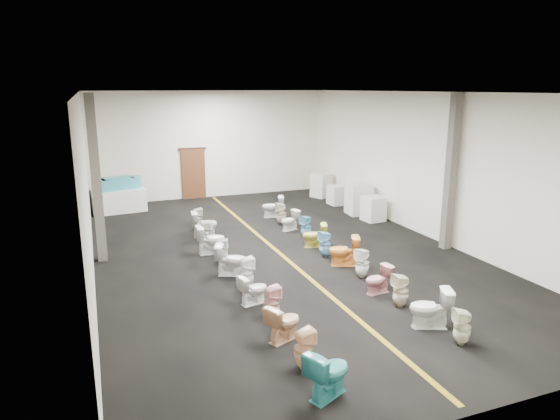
{
  "coord_description": "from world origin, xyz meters",
  "views": [
    {
      "loc": [
        -4.86,
        -12.89,
        4.63
      ],
      "look_at": [
        0.48,
        1.0,
        0.96
      ],
      "focal_mm": 32.0,
      "sensor_mm": 36.0,
      "label": 1
    }
  ],
  "objects_px": {
    "bathtub": "(117,184)",
    "toilet_left_2": "(284,322)",
    "toilet_left_7": "(222,251)",
    "toilet_left_9": "(207,233)",
    "toilet_right_3": "(378,280)",
    "toilet_left_4": "(253,289)",
    "toilet_right_9": "(290,220)",
    "appliance_crate_a": "(373,209)",
    "toilet_left_3": "(272,303)",
    "toilet_left_10": "(204,224)",
    "toilet_right_1": "(430,308)",
    "toilet_right_7": "(314,235)",
    "toilet_left_0": "(328,373)",
    "toilet_right_0": "(462,327)",
    "appliance_crate_d": "(321,185)",
    "toilet_left_6": "(231,260)",
    "toilet_right_10": "(281,214)",
    "toilet_left_8": "(211,239)",
    "toilet_right_5": "(344,251)",
    "toilet_right_11": "(273,207)",
    "toilet_left_11": "(197,219)",
    "toilet_right_4": "(362,263)",
    "toilet_left_5": "(246,273)",
    "toilet_right_2": "(401,290)",
    "appliance_crate_b": "(359,199)",
    "display_table": "(119,201)",
    "toilet_right_8": "(306,227)",
    "toilet_left_1": "(304,349)",
    "appliance_crate_c": "(338,195)",
    "toilet_right_6": "(325,244)"
  },
  "relations": [
    {
      "from": "toilet_right_9",
      "to": "toilet_right_0",
      "type": "bearing_deg",
      "value": -17.48
    },
    {
      "from": "toilet_right_3",
      "to": "appliance_crate_c",
      "type": "bearing_deg",
      "value": 151.31
    },
    {
      "from": "toilet_left_1",
      "to": "toilet_left_10",
      "type": "relative_size",
      "value": 0.89
    },
    {
      "from": "toilet_right_3",
      "to": "toilet_left_7",
      "type": "bearing_deg",
      "value": -146.12
    },
    {
      "from": "toilet_left_3",
      "to": "toilet_right_7",
      "type": "bearing_deg",
      "value": -38.45
    },
    {
      "from": "bathtub",
      "to": "toilet_left_2",
      "type": "bearing_deg",
      "value": -94.14
    },
    {
      "from": "toilet_right_10",
      "to": "toilet_left_8",
      "type": "bearing_deg",
      "value": -45.58
    },
    {
      "from": "toilet_left_10",
      "to": "toilet_left_9",
      "type": "bearing_deg",
      "value": 179.47
    },
    {
      "from": "toilet_right_8",
      "to": "toilet_left_1",
      "type": "bearing_deg",
      "value": -43.58
    },
    {
      "from": "toilet_left_2",
      "to": "toilet_left_9",
      "type": "relative_size",
      "value": 1.0
    },
    {
      "from": "toilet_right_7",
      "to": "toilet_left_0",
      "type": "bearing_deg",
      "value": -3.39
    },
    {
      "from": "toilet_left_6",
      "to": "appliance_crate_a",
      "type": "bearing_deg",
      "value": -39.73
    },
    {
      "from": "toilet_right_3",
      "to": "toilet_right_5",
      "type": "xyz_separation_m",
      "value": [
        0.13,
        1.93,
        0.08
      ]
    },
    {
      "from": "toilet_left_11",
      "to": "toilet_right_3",
      "type": "xyz_separation_m",
      "value": [
        2.77,
        -6.83,
        -0.03
      ]
    },
    {
      "from": "toilet_left_4",
      "to": "toilet_right_8",
      "type": "distance_m",
      "value": 5.12
    },
    {
      "from": "toilet_left_7",
      "to": "toilet_left_11",
      "type": "height_order",
      "value": "toilet_left_11"
    },
    {
      "from": "toilet_left_9",
      "to": "toilet_right_9",
      "type": "xyz_separation_m",
      "value": [
        2.92,
        0.5,
        -0.03
      ]
    },
    {
      "from": "toilet_right_0",
      "to": "toilet_right_5",
      "type": "bearing_deg",
      "value": -162.41
    },
    {
      "from": "toilet_left_5",
      "to": "toilet_right_0",
      "type": "relative_size",
      "value": 1.12
    },
    {
      "from": "toilet_left_9",
      "to": "toilet_right_3",
      "type": "relative_size",
      "value": 1.1
    },
    {
      "from": "appliance_crate_d",
      "to": "bathtub",
      "type": "bearing_deg",
      "value": 177.26
    },
    {
      "from": "toilet_right_2",
      "to": "appliance_crate_b",
      "type": "bearing_deg",
      "value": 158.54
    },
    {
      "from": "appliance_crate_d",
      "to": "toilet_right_1",
      "type": "bearing_deg",
      "value": -105.52
    },
    {
      "from": "toilet_right_9",
      "to": "toilet_right_11",
      "type": "height_order",
      "value": "toilet_right_11"
    },
    {
      "from": "appliance_crate_a",
      "to": "toilet_left_3",
      "type": "distance_m",
      "value": 8.53
    },
    {
      "from": "toilet_left_5",
      "to": "toilet_left_0",
      "type": "bearing_deg",
      "value": 178.94
    },
    {
      "from": "toilet_left_9",
      "to": "toilet_right_0",
      "type": "bearing_deg",
      "value": -137.74
    },
    {
      "from": "toilet_left_4",
      "to": "toilet_right_9",
      "type": "xyz_separation_m",
      "value": [
        2.94,
        5.09,
        0.0
      ]
    },
    {
      "from": "toilet_left_6",
      "to": "toilet_right_7",
      "type": "distance_m",
      "value": 3.2
    },
    {
      "from": "toilet_left_8",
      "to": "toilet_left_9",
      "type": "bearing_deg",
      "value": -5.56
    },
    {
      "from": "toilet_left_0",
      "to": "toilet_right_6",
      "type": "xyz_separation_m",
      "value": [
        2.84,
        5.92,
        -0.03
      ]
    },
    {
      "from": "toilet_left_10",
      "to": "toilet_right_1",
      "type": "xyz_separation_m",
      "value": [
        2.78,
        -7.72,
        -0.0
      ]
    },
    {
      "from": "display_table",
      "to": "toilet_right_5",
      "type": "bearing_deg",
      "value": -58.14
    },
    {
      "from": "toilet_left_3",
      "to": "toilet_left_7",
      "type": "distance_m",
      "value": 3.63
    },
    {
      "from": "toilet_left_11",
      "to": "toilet_right_4",
      "type": "bearing_deg",
      "value": -151.15
    },
    {
      "from": "toilet_right_5",
      "to": "toilet_left_3",
      "type": "bearing_deg",
      "value": -29.94
    },
    {
      "from": "display_table",
      "to": "toilet_right_7",
      "type": "relative_size",
      "value": 2.68
    },
    {
      "from": "appliance_crate_a",
      "to": "toilet_left_7",
      "type": "bearing_deg",
      "value": -158.77
    },
    {
      "from": "toilet_left_5",
      "to": "toilet_right_7",
      "type": "distance_m",
      "value": 3.64
    },
    {
      "from": "toilet_left_4",
      "to": "toilet_right_0",
      "type": "bearing_deg",
      "value": -147.17
    },
    {
      "from": "toilet_left_9",
      "to": "toilet_left_10",
      "type": "xyz_separation_m",
      "value": [
        0.11,
        0.82,
        0.05
      ]
    },
    {
      "from": "appliance_crate_a",
      "to": "toilet_left_9",
      "type": "relative_size",
      "value": 1.2
    },
    {
      "from": "toilet_right_0",
      "to": "toilet_right_7",
      "type": "relative_size",
      "value": 0.96
    },
    {
      "from": "toilet_left_2",
      "to": "toilet_left_7",
      "type": "distance_m",
      "value": 4.53
    },
    {
      "from": "bathtub",
      "to": "toilet_left_0",
      "type": "xyz_separation_m",
      "value": [
        2.23,
        -13.44,
        -0.67
      ]
    },
    {
      "from": "appliance_crate_d",
      "to": "toilet_right_10",
      "type": "distance_m",
      "value": 4.82
    },
    {
      "from": "toilet_right_4",
      "to": "toilet_right_10",
      "type": "bearing_deg",
      "value": 157.68
    },
    {
      "from": "toilet_left_2",
      "to": "bathtub",
      "type": "bearing_deg",
      "value": -12.21
    },
    {
      "from": "bathtub",
      "to": "toilet_right_4",
      "type": "relative_size",
      "value": 2.38
    },
    {
      "from": "toilet_right_1",
      "to": "toilet_right_9",
      "type": "xyz_separation_m",
      "value": [
        0.03,
        7.4,
        -0.07
      ]
    }
  ]
}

